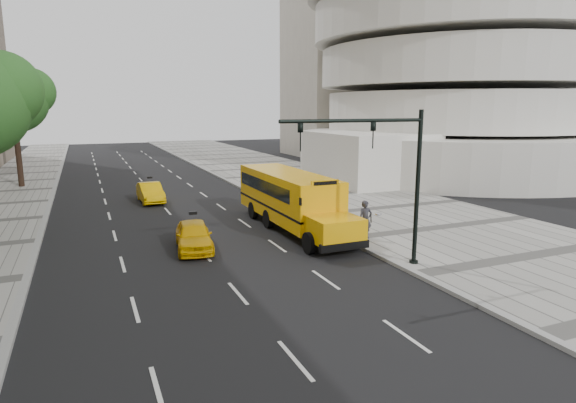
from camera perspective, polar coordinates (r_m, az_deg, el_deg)
name	(u,v)px	position (r m, az deg, el deg)	size (l,w,h in m)	color
ground	(201,227)	(26.92, -10.26, -3.03)	(140.00, 140.00, 0.00)	black
sidewalk_museum	(385,208)	(31.69, 11.37, -0.81)	(12.00, 140.00, 0.15)	gray
curb_museum	(300,217)	(28.77, 1.45, -1.79)	(0.30, 140.00, 0.15)	gray
curb_far	(38,242)	(26.40, -27.48, -4.24)	(0.30, 140.00, 0.15)	gray
guggenheim	(426,41)	(56.72, 16.08, 17.83)	(33.20, 42.20, 35.00)	silver
tree_c	(14,98)	(44.63, -29.73, 10.57)	(6.03, 5.36, 9.84)	black
school_bus	(289,196)	(26.18, 0.17, 0.70)	(2.96, 11.56, 3.19)	#F3A806
taxi_near	(194,236)	(22.65, -11.11, -3.98)	(1.59, 3.95, 1.35)	#EBB003
taxi_far	(150,193)	(34.82, -15.99, 1.03)	(1.42, 4.08, 1.34)	#EBB003
pedestrian	(365,220)	(23.84, 9.15, -2.13)	(0.68, 0.45, 1.88)	#2A2A31
traffic_signal	(389,170)	(19.08, 11.87, 3.67)	(6.18, 0.36, 6.40)	black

